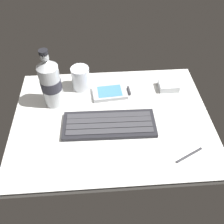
% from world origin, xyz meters
% --- Properties ---
extents(ground_plane, '(0.64, 0.48, 0.03)m').
position_xyz_m(ground_plane, '(0.00, -0.00, -0.01)').
color(ground_plane, silver).
extents(keyboard, '(0.29, 0.12, 0.02)m').
position_xyz_m(keyboard, '(-0.01, -0.03, 0.01)').
color(keyboard, '#232328').
rests_on(keyboard, ground_plane).
extents(handheld_device, '(0.13, 0.09, 0.02)m').
position_xyz_m(handheld_device, '(0.01, 0.12, 0.01)').
color(handheld_device, '#B7BABF').
rests_on(handheld_device, ground_plane).
extents(juice_cup, '(0.06, 0.06, 0.09)m').
position_xyz_m(juice_cup, '(-0.10, 0.16, 0.04)').
color(juice_cup, silver).
rests_on(juice_cup, ground_plane).
extents(water_bottle, '(0.07, 0.07, 0.21)m').
position_xyz_m(water_bottle, '(-0.19, 0.09, 0.09)').
color(water_bottle, silver).
rests_on(water_bottle, ground_plane).
extents(charger_block, '(0.07, 0.06, 0.02)m').
position_xyz_m(charger_block, '(0.22, 0.13, 0.01)').
color(charger_block, silver).
rests_on(charger_block, ground_plane).
extents(stylus_pen, '(0.09, 0.05, 0.01)m').
position_xyz_m(stylus_pen, '(0.21, -0.16, 0.00)').
color(stylus_pen, '#26262B').
rests_on(stylus_pen, ground_plane).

